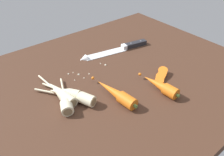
{
  "coord_description": "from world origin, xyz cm",
  "views": [
    {
      "loc": [
        -43.33,
        -55.98,
        52.45
      ],
      "look_at": [
        0.0,
        -2.0,
        1.5
      ],
      "focal_mm": 35.92,
      "sensor_mm": 36.0,
      "label": 1
    }
  ],
  "objects_px": {
    "parsnip_back": "(61,93)",
    "parsnip_mid_left": "(64,93)",
    "chefs_knife": "(113,51)",
    "parsnip_front": "(65,99)",
    "whole_carrot_second": "(161,86)",
    "whole_carrot": "(116,93)",
    "carrot_slice_stack": "(161,76)",
    "parsnip_mid_right": "(76,95)"
  },
  "relations": [
    {
      "from": "parsnip_back",
      "to": "parsnip_mid_left",
      "type": "bearing_deg",
      "value": -44.54
    },
    {
      "from": "parsnip_mid_left",
      "to": "parsnip_back",
      "type": "height_order",
      "value": "same"
    },
    {
      "from": "chefs_knife",
      "to": "parsnip_front",
      "type": "bearing_deg",
      "value": -153.49
    },
    {
      "from": "whole_carrot_second",
      "to": "chefs_knife",
      "type": "bearing_deg",
      "value": 82.05
    },
    {
      "from": "chefs_knife",
      "to": "whole_carrot",
      "type": "distance_m",
      "value": 0.33
    },
    {
      "from": "carrot_slice_stack",
      "to": "parsnip_mid_left",
      "type": "bearing_deg",
      "value": 158.58
    },
    {
      "from": "parsnip_mid_left",
      "to": "chefs_knife",
      "type": "bearing_deg",
      "value": 23.12
    },
    {
      "from": "parsnip_back",
      "to": "carrot_slice_stack",
      "type": "bearing_deg",
      "value": -22.18
    },
    {
      "from": "parsnip_mid_left",
      "to": "parsnip_back",
      "type": "distance_m",
      "value": 0.01
    },
    {
      "from": "whole_carrot_second",
      "to": "parsnip_mid_right",
      "type": "distance_m",
      "value": 0.31
    },
    {
      "from": "chefs_knife",
      "to": "parsnip_back",
      "type": "distance_m",
      "value": 0.37
    },
    {
      "from": "whole_carrot_second",
      "to": "carrot_slice_stack",
      "type": "height_order",
      "value": "whole_carrot_second"
    },
    {
      "from": "whole_carrot",
      "to": "parsnip_back",
      "type": "xyz_separation_m",
      "value": [
        -0.15,
        0.13,
        -0.0
      ]
    },
    {
      "from": "parsnip_front",
      "to": "parsnip_mid_right",
      "type": "relative_size",
      "value": 0.87
    },
    {
      "from": "chefs_knife",
      "to": "whole_carrot_second",
      "type": "bearing_deg",
      "value": -97.95
    },
    {
      "from": "whole_carrot_second",
      "to": "parsnip_back",
      "type": "height_order",
      "value": "whole_carrot_second"
    },
    {
      "from": "chefs_knife",
      "to": "carrot_slice_stack",
      "type": "height_order",
      "value": "carrot_slice_stack"
    },
    {
      "from": "whole_carrot_second",
      "to": "parsnip_mid_right",
      "type": "height_order",
      "value": "whole_carrot_second"
    },
    {
      "from": "parsnip_mid_left",
      "to": "parsnip_back",
      "type": "bearing_deg",
      "value": 135.46
    },
    {
      "from": "parsnip_mid_right",
      "to": "parsnip_front",
      "type": "bearing_deg",
      "value": 176.06
    },
    {
      "from": "whole_carrot_second",
      "to": "carrot_slice_stack",
      "type": "relative_size",
      "value": 1.98
    },
    {
      "from": "whole_carrot_second",
      "to": "parsnip_back",
      "type": "bearing_deg",
      "value": 147.13
    },
    {
      "from": "parsnip_back",
      "to": "parsnip_front",
      "type": "bearing_deg",
      "value": -95.82
    },
    {
      "from": "whole_carrot",
      "to": "carrot_slice_stack",
      "type": "relative_size",
      "value": 2.42
    },
    {
      "from": "chefs_knife",
      "to": "whole_carrot",
      "type": "bearing_deg",
      "value": -127.33
    },
    {
      "from": "parsnip_back",
      "to": "parsnip_mid_right",
      "type": "bearing_deg",
      "value": -50.52
    },
    {
      "from": "chefs_knife",
      "to": "carrot_slice_stack",
      "type": "bearing_deg",
      "value": -87.56
    },
    {
      "from": "parsnip_mid_left",
      "to": "parsnip_mid_right",
      "type": "xyz_separation_m",
      "value": [
        0.03,
        -0.03,
        -0.0
      ]
    },
    {
      "from": "parsnip_front",
      "to": "parsnip_mid_right",
      "type": "xyz_separation_m",
      "value": [
        0.04,
        -0.0,
        -0.0
      ]
    },
    {
      "from": "parsnip_front",
      "to": "parsnip_mid_right",
      "type": "bearing_deg",
      "value": -3.94
    },
    {
      "from": "whole_carrot",
      "to": "carrot_slice_stack",
      "type": "height_order",
      "value": "whole_carrot"
    },
    {
      "from": "parsnip_front",
      "to": "parsnip_back",
      "type": "height_order",
      "value": "same"
    },
    {
      "from": "parsnip_mid_right",
      "to": "parsnip_back",
      "type": "height_order",
      "value": "same"
    },
    {
      "from": "parsnip_mid_right",
      "to": "carrot_slice_stack",
      "type": "relative_size",
      "value": 2.36
    },
    {
      "from": "whole_carrot",
      "to": "parsnip_front",
      "type": "distance_m",
      "value": 0.17
    },
    {
      "from": "whole_carrot",
      "to": "parsnip_back",
      "type": "distance_m",
      "value": 0.19
    },
    {
      "from": "whole_carrot",
      "to": "parsnip_front",
      "type": "bearing_deg",
      "value": 150.79
    },
    {
      "from": "parsnip_front",
      "to": "parsnip_mid_left",
      "type": "bearing_deg",
      "value": 66.54
    },
    {
      "from": "carrot_slice_stack",
      "to": "chefs_knife",
      "type": "bearing_deg",
      "value": 92.44
    },
    {
      "from": "whole_carrot_second",
      "to": "parsnip_front",
      "type": "bearing_deg",
      "value": 153.16
    },
    {
      "from": "whole_carrot",
      "to": "parsnip_mid_right",
      "type": "height_order",
      "value": "whole_carrot"
    },
    {
      "from": "parsnip_mid_right",
      "to": "carrot_slice_stack",
      "type": "bearing_deg",
      "value": -17.74
    }
  ]
}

